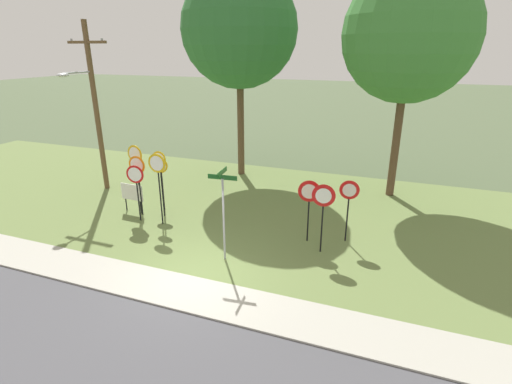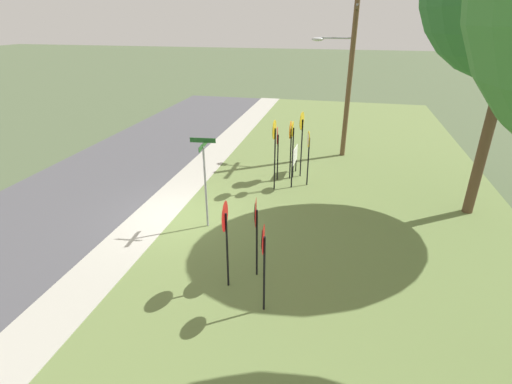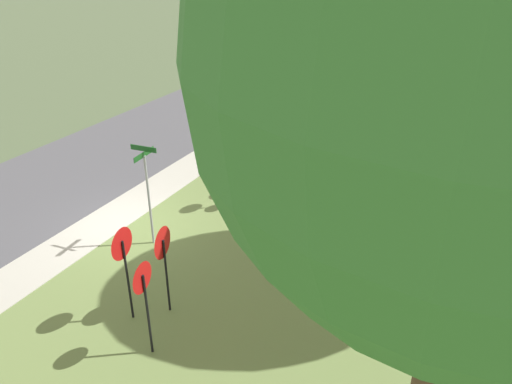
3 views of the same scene
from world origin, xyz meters
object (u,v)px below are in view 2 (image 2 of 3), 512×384
object	(u,v)px
stop_sign_far_left	(274,140)
notice_board	(295,157)
stop_sign_center_tall	(293,142)
stop_sign_far_right	(308,147)
utility_pole	(348,70)
yield_sign_far_left	(256,219)
stop_sign_near_right	(277,142)
yield_sign_near_left	(225,224)
yield_sign_near_right	(263,249)
street_name_post	(205,176)
stop_sign_near_left	(302,130)
stop_sign_far_center	(291,137)

from	to	relation	value
stop_sign_far_left	notice_board	world-z (taller)	stop_sign_far_left
stop_sign_center_tall	stop_sign_far_right	bearing A→B (deg)	121.07
stop_sign_far_right	utility_pole	distance (m)	5.14
stop_sign_far_left	yield_sign_far_left	bearing A→B (deg)	5.79
stop_sign_near_right	yield_sign_near_left	size ratio (longest dim) A/B	0.95
yield_sign_near_right	yield_sign_far_left	size ratio (longest dim) A/B	1.00
yield_sign_near_left	street_name_post	xyz separation A→B (m)	(-2.89, -1.57, -0.01)
stop_sign_far_left	yield_sign_far_left	xyz separation A→B (m)	(5.79, 0.57, -0.38)
stop_sign_near_right	yield_sign_far_left	world-z (taller)	stop_sign_near_right
stop_sign_far_left	yield_sign_near_left	world-z (taller)	stop_sign_far_left
stop_sign_near_left	notice_board	distance (m)	1.32
yield_sign_near_right	yield_sign_far_left	world-z (taller)	yield_sign_near_right
stop_sign_far_center	notice_board	world-z (taller)	stop_sign_far_center
stop_sign_near_right	yield_sign_near_left	distance (m)	7.43
stop_sign_far_right	yield_sign_far_left	xyz separation A→B (m)	(6.53, -0.71, 0.05)
stop_sign_far_left	stop_sign_center_tall	world-z (taller)	stop_sign_far_left
stop_sign_near_right	notice_board	size ratio (longest dim) A/B	1.88
yield_sign_near_left	stop_sign_far_center	bearing A→B (deg)	170.31
yield_sign_near_right	street_name_post	xyz separation A→B (m)	(-3.58, -2.68, 0.11)
stop_sign_far_left	street_name_post	world-z (taller)	street_name_post
stop_sign_near_left	yield_sign_far_left	distance (m)	7.46
stop_sign_far_center	stop_sign_near_left	bearing A→B (deg)	130.52
yield_sign_near_left	utility_pole	xyz separation A→B (m)	(-11.43, 2.62, 2.39)
stop_sign_far_right	notice_board	bearing A→B (deg)	-159.51
street_name_post	notice_board	world-z (taller)	street_name_post
stop_sign_near_left	notice_board	xyz separation A→B (m)	(-0.17, -0.26, -1.28)
yield_sign_near_left	notice_board	distance (m)	8.33
stop_sign_near_right	stop_sign_far_center	size ratio (longest dim) A/B	0.91
stop_sign_near_left	stop_sign_center_tall	bearing A→B (deg)	-2.20
stop_sign_far_center	utility_pole	distance (m)	4.89
stop_sign_near_right	stop_sign_far_left	bearing A→B (deg)	-6.53
stop_sign_center_tall	yield_sign_far_left	distance (m)	6.14
notice_board	stop_sign_near_right	bearing A→B (deg)	-37.27
utility_pole	stop_sign_far_left	bearing A→B (deg)	-26.92
stop_sign_far_left	yield_sign_near_left	size ratio (longest dim) A/B	1.17
stop_sign_near_right	utility_pole	xyz separation A→B (m)	(-4.00, 2.60, 2.54)
stop_sign_far_center	stop_sign_far_right	world-z (taller)	stop_sign_far_center
stop_sign_far_right	yield_sign_near_left	size ratio (longest dim) A/B	0.95
stop_sign_near_left	stop_sign_far_center	xyz separation A→B (m)	(0.37, -0.42, -0.24)
stop_sign_near_right	yield_sign_near_left	world-z (taller)	yield_sign_near_left
yield_sign_near_right	street_name_post	size ratio (longest dim) A/B	0.75
utility_pole	notice_board	world-z (taller)	utility_pole
street_name_post	yield_sign_far_left	bearing A→B (deg)	38.91
yield_sign_far_left	stop_sign_center_tall	bearing A→B (deg)	169.20
yield_sign_near_right	utility_pole	bearing A→B (deg)	166.39
stop_sign_far_right	street_name_post	size ratio (longest dim) A/B	0.75
stop_sign_near_right	notice_board	distance (m)	1.36
stop_sign_near_left	yield_sign_near_left	world-z (taller)	stop_sign_near_left
stop_sign_center_tall	notice_board	size ratio (longest dim) A/B	2.24
yield_sign_near_left	yield_sign_far_left	bearing A→B (deg)	128.57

